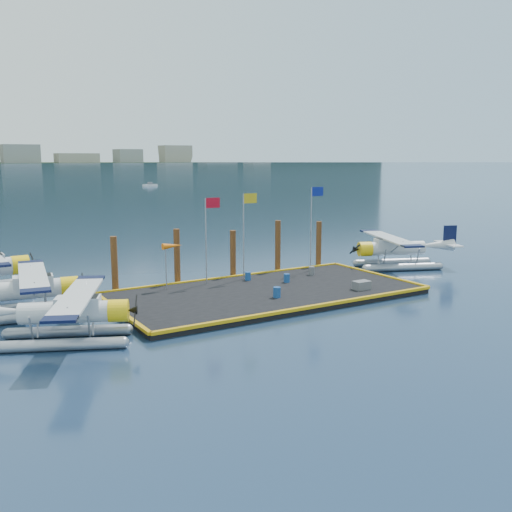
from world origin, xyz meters
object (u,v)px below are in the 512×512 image
Objects in this scene: drum_5 at (248,276)px; piling_0 at (115,266)px; drum_2 at (287,278)px; piling_2 at (233,256)px; flagpole_red at (208,227)px; flagpole_blue at (313,216)px; piling_4 at (319,246)px; crate at (362,285)px; flagpole_yellow at (246,223)px; piling_3 at (278,248)px; piling_1 at (177,259)px; seaplane_b at (27,293)px; seaplane_d at (393,250)px; drum_1 at (277,292)px; seaplane_a at (71,315)px; drum_4 at (312,271)px; windsock at (172,247)px.

drum_5 is 0.15× the size of piling_0.
piling_2 is at bearing 117.40° from drum_2.
flagpole_red is 8.99m from flagpole_blue.
crate is at bearing -108.49° from piling_4.
flagpole_blue reaches higher than flagpole_yellow.
crate is at bearing -51.70° from drum_5.
piling_0 reaches higher than drum_5.
piling_3 is at bearing 143.93° from flagpole_blue.
flagpole_yellow is 5.52m from piling_1.
piling_0 reaches higher than seaplane_b.
seaplane_d is 13.84m from flagpole_yellow.
flagpole_blue reaches higher than drum_1.
seaplane_a is 2.25× the size of piling_4.
seaplane_b is 21.44m from flagpole_blue.
piling_4 reaches higher than seaplane_b.
drum_1 is at bearing -143.47° from drum_4.
drum_2 is at bearing -149.01° from flagpole_blue.
flagpole_yellow reaches higher than piling_1.
flagpole_red is at bearing 171.22° from drum_5.
piling_1 is at bearing 57.34° from windsock.
flagpole_yellow is 1.55× the size of piling_0.
flagpole_yellow is at bearing 127.72° from drum_2.
piling_3 is (9.53, 1.60, -1.08)m from windsock.
seaplane_b is at bearing 175.00° from drum_2.
crate is at bearing -54.16° from flagpole_yellow.
flagpole_blue is (7.13, 5.82, 3.95)m from drum_1.
seaplane_a is at bearing 123.78° from seaplane_d.
piling_2 is at bearing 165.52° from flagpole_blue.
piling_3 is (1.90, 4.06, 1.45)m from drum_2.
drum_1 is 11.03m from piling_0.
seaplane_b reaches higher than drum_2.
piling_3 reaches higher than piling_2.
seaplane_d reaches higher than drum_4.
drum_5 is 0.16× the size of piling_2.
drum_1 is at bearing -97.19° from piling_2.
flagpole_blue reaches higher than piling_2.
seaplane_d is 16.05× the size of drum_2.
seaplane_d is 3.11× the size of windsock.
flagpole_blue is at bearing 81.47° from crate.
piling_4 is at bearing 0.00° from piling_0.
flagpole_red is 0.92× the size of flagpole_blue.
piling_0 is at bearing 180.00° from piling_3.
piling_0 is at bearing 149.11° from crate.
flagpole_yellow is 1.48× the size of piling_1.
drum_2 is at bearing 124.75° from crate.
piling_0 is at bearing 180.00° from piling_4.
drum_1 is at bearing 119.36° from seaplane_a.
drum_2 is 7.27m from piling_4.
seaplane_a is 2.25× the size of piling_0.
piling_0 is (-9.09, 2.05, 1.30)m from drum_5.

